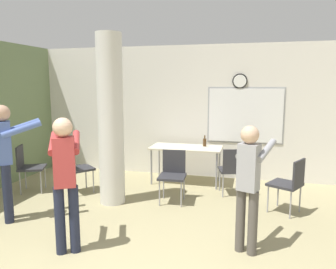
{
  "coord_description": "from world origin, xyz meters",
  "views": [
    {
      "loc": [
        1.21,
        -1.9,
        1.99
      ],
      "look_at": [
        0.1,
        2.46,
        1.3
      ],
      "focal_mm": 35.0,
      "sensor_mm": 36.0,
      "label": 1
    }
  ],
  "objects_px": {
    "folding_table": "(186,150)",
    "chair_table_right": "(232,168)",
    "bottle_on_table": "(205,142)",
    "person_playing_front": "(65,174)",
    "chair_mid_room": "(290,182)",
    "person_playing_side": "(249,179)",
    "chair_by_left_wall": "(28,165)",
    "person_watching_back": "(7,154)",
    "chair_near_pillar": "(76,166)",
    "chair_table_front": "(173,172)"
  },
  "relations": [
    {
      "from": "chair_by_left_wall",
      "to": "person_watching_back",
      "type": "bearing_deg",
      "value": -63.7
    },
    {
      "from": "chair_by_left_wall",
      "to": "chair_mid_room",
      "type": "bearing_deg",
      "value": 0.98
    },
    {
      "from": "chair_mid_room",
      "to": "person_playing_side",
      "type": "relative_size",
      "value": 0.57
    },
    {
      "from": "chair_near_pillar",
      "to": "person_watching_back",
      "type": "bearing_deg",
      "value": -103.34
    },
    {
      "from": "chair_near_pillar",
      "to": "bottle_on_table",
      "type": "bearing_deg",
      "value": 30.35
    },
    {
      "from": "person_watching_back",
      "to": "chair_near_pillar",
      "type": "bearing_deg",
      "value": 76.66
    },
    {
      "from": "chair_by_left_wall",
      "to": "person_playing_side",
      "type": "xyz_separation_m",
      "value": [
        3.98,
        -1.29,
        0.39
      ]
    },
    {
      "from": "chair_near_pillar",
      "to": "person_watching_back",
      "type": "xyz_separation_m",
      "value": [
        -0.32,
        -1.34,
        0.49
      ]
    },
    {
      "from": "chair_table_right",
      "to": "person_playing_side",
      "type": "distance_m",
      "value": 2.06
    },
    {
      "from": "chair_mid_room",
      "to": "person_watching_back",
      "type": "relative_size",
      "value": 0.51
    },
    {
      "from": "person_playing_front",
      "to": "person_watching_back",
      "type": "bearing_deg",
      "value": 155.05
    },
    {
      "from": "person_playing_front",
      "to": "chair_near_pillar",
      "type": "bearing_deg",
      "value": 117.08
    },
    {
      "from": "bottle_on_table",
      "to": "chair_mid_room",
      "type": "bearing_deg",
      "value": -41.67
    },
    {
      "from": "chair_table_right",
      "to": "chair_by_left_wall",
      "type": "distance_m",
      "value": 3.76
    },
    {
      "from": "chair_table_front",
      "to": "chair_near_pillar",
      "type": "distance_m",
      "value": 1.81
    },
    {
      "from": "person_playing_side",
      "to": "person_playing_front",
      "type": "bearing_deg",
      "value": -165.93
    },
    {
      "from": "chair_table_front",
      "to": "person_playing_front",
      "type": "height_order",
      "value": "person_playing_front"
    },
    {
      "from": "person_watching_back",
      "to": "folding_table",
      "type": "bearing_deg",
      "value": 48.9
    },
    {
      "from": "bottle_on_table",
      "to": "person_playing_front",
      "type": "relative_size",
      "value": 0.14
    },
    {
      "from": "chair_table_right",
      "to": "chair_by_left_wall",
      "type": "xyz_separation_m",
      "value": [
        -3.69,
        -0.72,
        0.0
      ]
    },
    {
      "from": "chair_near_pillar",
      "to": "person_playing_front",
      "type": "bearing_deg",
      "value": -62.92
    },
    {
      "from": "chair_table_front",
      "to": "chair_mid_room",
      "type": "height_order",
      "value": "same"
    },
    {
      "from": "chair_by_left_wall",
      "to": "folding_table",
      "type": "bearing_deg",
      "value": 24.75
    },
    {
      "from": "chair_near_pillar",
      "to": "chair_by_left_wall",
      "type": "distance_m",
      "value": 0.92
    },
    {
      "from": "chair_near_pillar",
      "to": "person_playing_front",
      "type": "height_order",
      "value": "person_playing_front"
    },
    {
      "from": "chair_near_pillar",
      "to": "chair_by_left_wall",
      "type": "relative_size",
      "value": 1.0
    },
    {
      "from": "bottle_on_table",
      "to": "person_playing_front",
      "type": "bearing_deg",
      "value": -110.16
    },
    {
      "from": "chair_table_front",
      "to": "person_playing_side",
      "type": "xyz_separation_m",
      "value": [
        1.25,
        -1.45,
        0.39
      ]
    },
    {
      "from": "folding_table",
      "to": "chair_by_left_wall",
      "type": "distance_m",
      "value": 3.02
    },
    {
      "from": "person_playing_side",
      "to": "person_playing_front",
      "type": "height_order",
      "value": "person_playing_front"
    },
    {
      "from": "chair_table_front",
      "to": "chair_by_left_wall",
      "type": "distance_m",
      "value": 2.73
    },
    {
      "from": "folding_table",
      "to": "chair_table_right",
      "type": "relative_size",
      "value": 1.62
    },
    {
      "from": "folding_table",
      "to": "bottle_on_table",
      "type": "bearing_deg",
      "value": 23.59
    },
    {
      "from": "chair_near_pillar",
      "to": "person_playing_side",
      "type": "distance_m",
      "value": 3.41
    },
    {
      "from": "bottle_on_table",
      "to": "folding_table",
      "type": "bearing_deg",
      "value": -156.41
    },
    {
      "from": "chair_mid_room",
      "to": "person_playing_front",
      "type": "height_order",
      "value": "person_playing_front"
    },
    {
      "from": "folding_table",
      "to": "chair_by_left_wall",
      "type": "height_order",
      "value": "chair_by_left_wall"
    },
    {
      "from": "bottle_on_table",
      "to": "person_playing_front",
      "type": "xyz_separation_m",
      "value": [
        -1.18,
        -3.22,
        0.13
      ]
    },
    {
      "from": "chair_by_left_wall",
      "to": "chair_table_right",
      "type": "bearing_deg",
      "value": 10.99
    },
    {
      "from": "person_playing_side",
      "to": "person_watching_back",
      "type": "bearing_deg",
      "value": 178.47
    },
    {
      "from": "person_playing_front",
      "to": "bottle_on_table",
      "type": "bearing_deg",
      "value": 69.84
    },
    {
      "from": "chair_table_right",
      "to": "chair_table_front",
      "type": "bearing_deg",
      "value": -150.06
    },
    {
      "from": "chair_near_pillar",
      "to": "chair_table_front",
      "type": "bearing_deg",
      "value": 0.69
    },
    {
      "from": "chair_table_right",
      "to": "bottle_on_table",
      "type": "bearing_deg",
      "value": 130.83
    },
    {
      "from": "chair_table_right",
      "to": "person_watching_back",
      "type": "bearing_deg",
      "value": -148.29
    },
    {
      "from": "folding_table",
      "to": "person_watching_back",
      "type": "relative_size",
      "value": 0.83
    },
    {
      "from": "folding_table",
      "to": "chair_table_right",
      "type": "xyz_separation_m",
      "value": [
        0.95,
        -0.54,
        -0.18
      ]
    },
    {
      "from": "chair_table_right",
      "to": "chair_mid_room",
      "type": "height_order",
      "value": "same"
    },
    {
      "from": "bottle_on_table",
      "to": "chair_table_front",
      "type": "relative_size",
      "value": 0.26
    },
    {
      "from": "chair_table_front",
      "to": "chair_near_pillar",
      "type": "bearing_deg",
      "value": -179.31
    }
  ]
}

